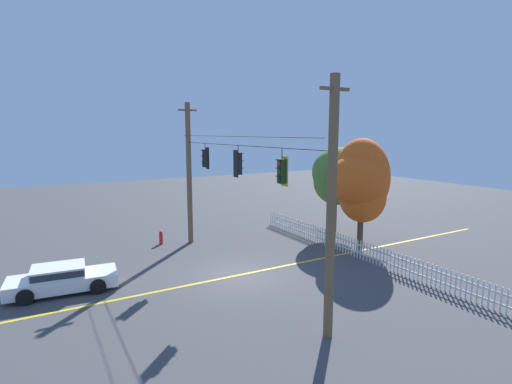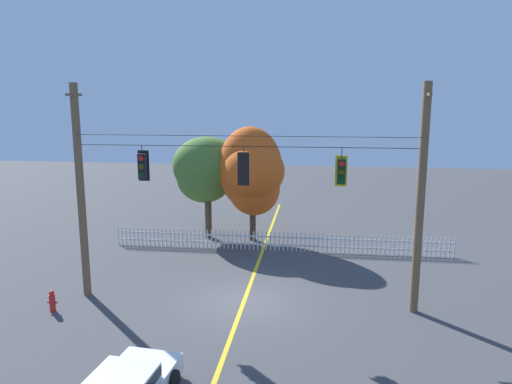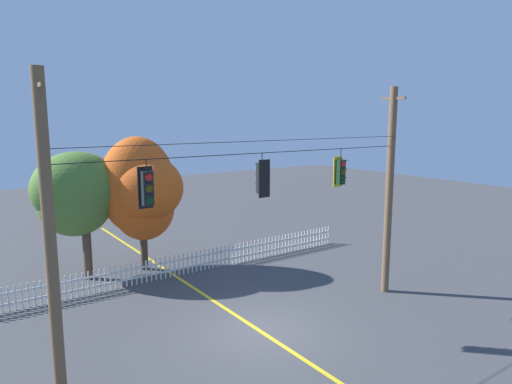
{
  "view_description": "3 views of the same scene",
  "coord_description": "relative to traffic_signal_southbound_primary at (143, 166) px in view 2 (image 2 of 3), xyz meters",
  "views": [
    {
      "loc": [
        15.64,
        -7.99,
        6.65
      ],
      "look_at": [
        0.32,
        0.76,
        3.95
      ],
      "focal_mm": 27.33,
      "sensor_mm": 36.0,
      "label": 1
    },
    {
      "loc": [
        2.7,
        -17.45,
        7.77
      ],
      "look_at": [
        0.31,
        1.4,
        4.12
      ],
      "focal_mm": 33.88,
      "sensor_mm": 36.0,
      "label": 2
    },
    {
      "loc": [
        -8.53,
        -11.85,
        7.22
      ],
      "look_at": [
        0.33,
        0.76,
        4.69
      ],
      "focal_mm": 32.11,
      "sensor_mm": 36.0,
      "label": 3
    }
  ],
  "objects": [
    {
      "name": "traffic_signal_northbound_primary",
      "position": [
        7.44,
        -0.0,
        -0.07
      ],
      "size": [
        0.43,
        0.38,
        1.42
      ],
      "color": "black"
    },
    {
      "name": "autumn_maple_near_fence",
      "position": [
        0.3,
        9.13,
        -1.49
      ],
      "size": [
        3.89,
        3.23,
        5.73
      ],
      "color": "#473828",
      "rests_on": "ground"
    },
    {
      "name": "autumn_maple_mid",
      "position": [
        3.06,
        8.37,
        -1.51
      ],
      "size": [
        3.7,
        3.53,
        6.35
      ],
      "color": "#473828",
      "rests_on": "ground"
    },
    {
      "name": "fire_hydrant",
      "position": [
        -3.09,
        -1.69,
        -4.9
      ],
      "size": [
        0.38,
        0.22,
        0.81
      ],
      "color": "red",
      "rests_on": "ground"
    },
    {
      "name": "traffic_signal_southbound_primary",
      "position": [
        0.0,
        0.0,
        0.0
      ],
      "size": [
        0.43,
        0.38,
        1.38
      ],
      "color": "black"
    },
    {
      "name": "signal_support_span",
      "position": [
        3.85,
        -0.01,
        -1.03
      ],
      "size": [
        13.12,
        1.1,
        8.4
      ],
      "color": "brown",
      "rests_on": "ground"
    },
    {
      "name": "traffic_signal_eastbound_side",
      "position": [
        3.89,
        -0.02,
        -0.02
      ],
      "size": [
        0.43,
        0.38,
        1.43
      ],
      "color": "black"
    },
    {
      "name": "white_picket_fence",
      "position": [
        4.71,
        6.71,
        -4.79
      ],
      "size": [
        17.6,
        0.06,
        1.0
      ],
      "color": "silver",
      "rests_on": "ground"
    },
    {
      "name": "ground",
      "position": [
        3.85,
        -0.01,
        -5.3
      ],
      "size": [
        80.0,
        80.0,
        0.0
      ],
      "primitive_type": "plane",
      "color": "#424244"
    },
    {
      "name": "lane_centerline_stripe",
      "position": [
        3.85,
        -0.01,
        -5.29
      ],
      "size": [
        0.16,
        36.0,
        0.01
      ],
      "primitive_type": "cube",
      "color": "gold",
      "rests_on": "ground"
    }
  ]
}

